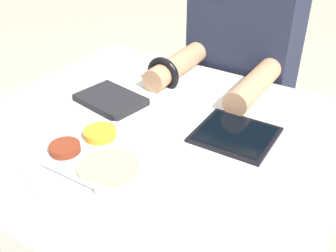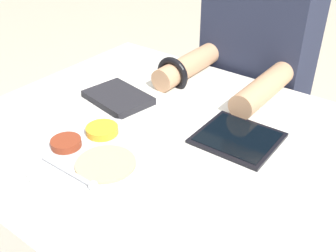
# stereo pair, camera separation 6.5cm
# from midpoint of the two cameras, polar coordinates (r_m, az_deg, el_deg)

# --- Properties ---
(dining_table) EXTENTS (0.92, 0.84, 0.73)m
(dining_table) POSITION_cam_midpoint_polar(r_m,az_deg,el_deg) (1.23, -3.77, -15.04)
(dining_table) COLOR silver
(dining_table) RESTS_ON ground_plane
(thali_tray) EXTENTS (0.30, 0.30, 0.03)m
(thali_tray) POSITION_cam_midpoint_polar(r_m,az_deg,el_deg) (0.91, -12.77, -4.35)
(thali_tray) COLOR #B7BABF
(thali_tray) RESTS_ON dining_table
(red_notebook) EXTENTS (0.20, 0.16, 0.02)m
(red_notebook) POSITION_cam_midpoint_polar(r_m,az_deg,el_deg) (1.12, -9.97, 3.68)
(red_notebook) COLOR silver
(red_notebook) RESTS_ON dining_table
(tablet_device) EXTENTS (0.19, 0.18, 0.01)m
(tablet_device) POSITION_cam_midpoint_polar(r_m,az_deg,el_deg) (0.97, 7.86, -1.29)
(tablet_device) COLOR black
(tablet_device) RESTS_ON dining_table
(person_diner) EXTENTS (0.36, 0.48, 1.22)m
(person_diner) POSITION_cam_midpoint_polar(r_m,az_deg,el_deg) (1.46, 8.81, 3.85)
(person_diner) COLOR black
(person_diner) RESTS_ON ground_plane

